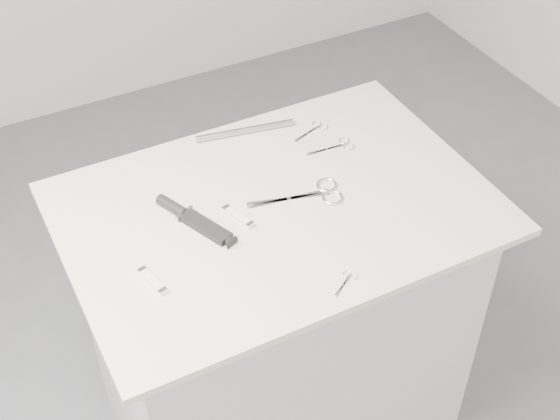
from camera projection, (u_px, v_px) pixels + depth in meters
name	position (u px, v px, depth m)	size (l,w,h in m)	color
plinth	(277.00, 333.00, 2.15)	(0.90, 0.60, 0.90)	#B7B7B4
display_board	(277.00, 209.00, 1.84)	(1.00, 0.70, 0.02)	beige
large_shears	(315.00, 194.00, 1.86)	(0.23, 0.11, 0.01)	white
embroidery_scissors_a	(338.00, 146.00, 2.00)	(0.13, 0.06, 0.00)	white
embroidery_scissors_b	(314.00, 129.00, 2.06)	(0.11, 0.06, 0.00)	white
tiny_scissors	(346.00, 281.00, 1.65)	(0.07, 0.06, 0.00)	white
sheathed_knife	(190.00, 218.00, 1.79)	(0.11, 0.21, 0.03)	black
pocket_knife_a	(152.00, 281.00, 1.65)	(0.04, 0.09, 0.01)	white
pocket_knife_b	(238.00, 216.00, 1.80)	(0.05, 0.09, 0.01)	white
metal_rail	(245.00, 130.00, 2.04)	(0.02, 0.02, 0.26)	#95979D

